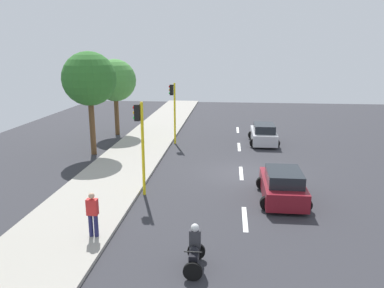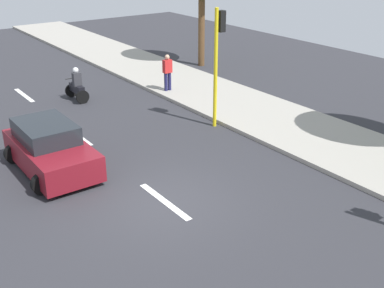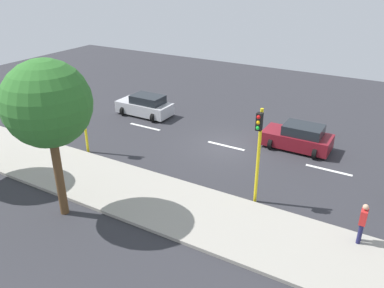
% 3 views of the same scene
% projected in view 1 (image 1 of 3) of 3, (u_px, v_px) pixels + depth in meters
% --- Properties ---
extents(ground_plane, '(40.00, 60.00, 0.10)m').
position_uv_depth(ground_plane, '(241.00, 174.00, 21.38)').
color(ground_plane, '#2D2D33').
extents(sidewalk, '(4.00, 60.00, 0.15)m').
position_uv_depth(sidewalk, '(121.00, 168.00, 22.04)').
color(sidewalk, '#9E998E').
rests_on(sidewalk, ground).
extents(lane_stripe_far_north, '(0.20, 2.40, 0.01)m').
position_uv_depth(lane_stripe_far_north, '(238.00, 130.00, 32.95)').
color(lane_stripe_far_north, white).
rests_on(lane_stripe_far_north, ground).
extents(lane_stripe_north, '(0.20, 2.40, 0.01)m').
position_uv_depth(lane_stripe_north, '(239.00, 147.00, 27.16)').
color(lane_stripe_north, white).
rests_on(lane_stripe_north, ground).
extents(lane_stripe_mid, '(0.20, 2.40, 0.01)m').
position_uv_depth(lane_stripe_mid, '(241.00, 173.00, 21.37)').
color(lane_stripe_mid, white).
rests_on(lane_stripe_mid, ground).
extents(lane_stripe_south, '(0.20, 2.40, 0.01)m').
position_uv_depth(lane_stripe_south, '(245.00, 219.00, 15.57)').
color(lane_stripe_south, white).
rests_on(lane_stripe_south, ground).
extents(car_silver, '(2.16, 4.00, 1.52)m').
position_uv_depth(car_silver, '(264.00, 134.00, 28.04)').
color(car_silver, '#B7B7BC').
rests_on(car_silver, ground).
extents(car_maroon, '(2.24, 3.89, 1.52)m').
position_uv_depth(car_maroon, '(283.00, 186.00, 17.38)').
color(car_maroon, maroon).
rests_on(car_maroon, ground).
extents(motorcycle, '(0.60, 1.30, 1.53)m').
position_uv_depth(motorcycle, '(195.00, 251.00, 11.88)').
color(motorcycle, black).
rests_on(motorcycle, ground).
extents(pedestrian_near_signal, '(0.40, 0.24, 1.69)m').
position_uv_depth(pedestrian_near_signal, '(93.00, 213.00, 13.62)').
color(pedestrian_near_signal, '#1E1E4C').
rests_on(pedestrian_near_signal, sidewalk).
extents(traffic_light_corner, '(0.49, 0.24, 4.50)m').
position_uv_depth(traffic_light_corner, '(141.00, 135.00, 17.52)').
color(traffic_light_corner, yellow).
rests_on(traffic_light_corner, ground).
extents(traffic_light_midblock, '(0.49, 0.24, 4.50)m').
position_uv_depth(traffic_light_midblock, '(173.00, 105.00, 27.46)').
color(traffic_light_midblock, yellow).
rests_on(traffic_light_midblock, ground).
extents(street_tree_south, '(3.36, 3.36, 6.13)m').
position_uv_depth(street_tree_south, '(115.00, 81.00, 30.14)').
color(street_tree_south, brown).
rests_on(street_tree_south, ground).
extents(street_tree_north, '(3.47, 3.47, 6.75)m').
position_uv_depth(street_tree_north, '(89.00, 79.00, 24.12)').
color(street_tree_north, brown).
rests_on(street_tree_north, ground).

